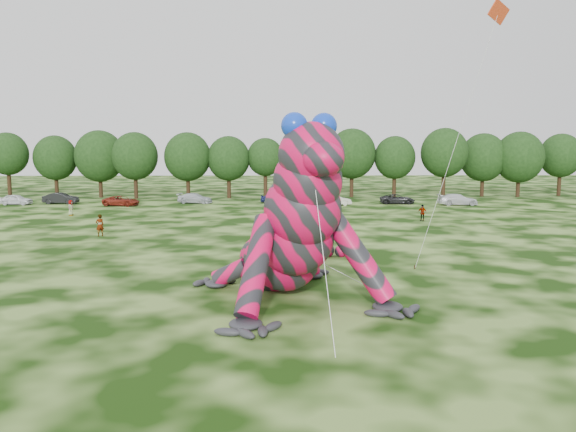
% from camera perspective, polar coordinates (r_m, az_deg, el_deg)
% --- Properties ---
extents(ground, '(240.00, 240.00, 0.00)m').
position_cam_1_polar(ground, '(25.57, -6.79, -9.98)').
color(ground, '#16330A').
rests_on(ground, ground).
extents(inflatable_gecko, '(20.45, 22.13, 9.00)m').
position_cam_1_polar(inflatable_gecko, '(29.13, -1.29, 1.21)').
color(inflatable_gecko, '#D10A46').
rests_on(inflatable_gecko, ground).
extents(flying_kite, '(4.05, 3.67, 15.47)m').
position_cam_1_polar(flying_kite, '(33.38, 20.01, 17.13)').
color(flying_kite, red).
rests_on(flying_kite, ground).
extents(tree_3, '(5.81, 5.23, 9.44)m').
position_cam_1_polar(tree_3, '(89.92, -26.54, 4.61)').
color(tree_3, black).
rests_on(tree_3, ground).
extents(tree_4, '(6.22, 5.60, 9.06)m').
position_cam_1_polar(tree_4, '(89.06, -22.54, 4.67)').
color(tree_4, black).
rests_on(tree_4, ground).
extents(tree_5, '(7.16, 6.44, 9.80)m').
position_cam_1_polar(tree_5, '(86.65, -18.58, 5.04)').
color(tree_5, black).
rests_on(tree_5, ground).
extents(tree_6, '(6.52, 5.86, 9.49)m').
position_cam_1_polar(tree_6, '(83.48, -15.26, 4.98)').
color(tree_6, black).
rests_on(tree_6, ground).
extents(tree_7, '(6.68, 6.01, 9.48)m').
position_cam_1_polar(tree_7, '(82.14, -10.15, 5.09)').
color(tree_7, black).
rests_on(tree_7, ground).
extents(tree_8, '(6.14, 5.53, 8.94)m').
position_cam_1_polar(tree_8, '(81.64, -6.04, 4.96)').
color(tree_8, black).
rests_on(tree_8, ground).
extents(tree_9, '(5.27, 4.74, 8.68)m').
position_cam_1_polar(tree_9, '(81.75, -2.32, 4.90)').
color(tree_9, black).
rests_on(tree_9, ground).
extents(tree_10, '(7.09, 6.38, 10.50)m').
position_cam_1_polar(tree_10, '(83.09, 2.09, 5.57)').
color(tree_10, black).
rests_on(tree_10, ground).
extents(tree_11, '(7.01, 6.31, 10.07)m').
position_cam_1_polar(tree_11, '(83.35, 6.51, 5.38)').
color(tree_11, black).
rests_on(tree_11, ground).
extents(tree_12, '(5.99, 5.39, 8.97)m').
position_cam_1_polar(tree_12, '(83.99, 10.77, 4.94)').
color(tree_12, black).
rests_on(tree_12, ground).
extents(tree_13, '(6.83, 6.15, 10.13)m').
position_cam_1_polar(tree_13, '(85.17, 15.58, 5.23)').
color(tree_13, black).
rests_on(tree_13, ground).
extents(tree_14, '(6.82, 6.14, 9.40)m').
position_cam_1_polar(tree_14, '(88.72, 19.20, 4.92)').
color(tree_14, black).
rests_on(tree_14, ground).
extents(tree_15, '(7.17, 6.45, 9.63)m').
position_cam_1_polar(tree_15, '(89.72, 22.42, 4.88)').
color(tree_15, black).
rests_on(tree_15, ground).
extents(tree_16, '(6.26, 5.63, 9.37)m').
position_cam_1_polar(tree_16, '(94.17, 25.92, 4.70)').
color(tree_16, black).
rests_on(tree_16, ground).
extents(car_0, '(4.13, 1.97, 1.36)m').
position_cam_1_polar(car_0, '(79.93, -25.90, 1.51)').
color(car_0, white).
rests_on(car_0, ground).
extents(car_1, '(4.46, 1.70, 1.45)m').
position_cam_1_polar(car_1, '(78.92, -22.08, 1.68)').
color(car_1, black).
rests_on(car_1, ground).
extents(car_2, '(4.89, 2.94, 1.27)m').
position_cam_1_polar(car_2, '(73.70, -16.58, 1.48)').
color(car_2, maroon).
rests_on(car_2, ground).
extents(car_3, '(4.87, 2.75, 1.33)m').
position_cam_1_polar(car_3, '(74.77, -9.43, 1.78)').
color(car_3, silver).
rests_on(car_3, ground).
extents(car_4, '(4.19, 1.70, 1.42)m').
position_cam_1_polar(car_4, '(74.24, -1.20, 1.88)').
color(car_4, '#161D52').
rests_on(car_4, ground).
extents(car_5, '(4.36, 2.18, 1.37)m').
position_cam_1_polar(car_5, '(71.35, 4.75, 1.62)').
color(car_5, silver).
rests_on(car_5, ground).
extents(car_6, '(4.62, 2.33, 1.25)m').
position_cam_1_polar(car_6, '(74.50, 11.05, 1.70)').
color(car_6, '#242426').
rests_on(car_6, ground).
extents(car_7, '(5.00, 2.06, 1.45)m').
position_cam_1_polar(car_7, '(74.66, 16.86, 1.61)').
color(car_7, silver).
rests_on(car_7, ground).
extents(spectator_0, '(0.80, 0.75, 1.84)m').
position_cam_1_polar(spectator_0, '(49.37, -18.57, -0.90)').
color(spectator_0, gray).
rests_on(spectator_0, ground).
extents(spectator_5, '(1.64, 1.00, 1.68)m').
position_cam_1_polar(spectator_5, '(39.97, -0.81, -2.46)').
color(spectator_5, gray).
rests_on(spectator_5, ground).
extents(spectator_4, '(0.66, 0.89, 1.67)m').
position_cam_1_polar(spectator_4, '(65.24, -21.21, 0.78)').
color(spectator_4, gray).
rests_on(spectator_4, ground).
extents(spectator_3, '(1.04, 0.86, 1.65)m').
position_cam_1_polar(spectator_3, '(57.94, 13.48, 0.32)').
color(spectator_3, gray).
rests_on(spectator_3, ground).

